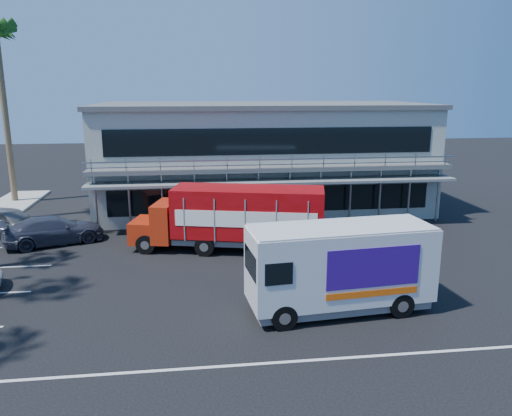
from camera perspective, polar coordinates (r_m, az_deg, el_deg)
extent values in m
plane|color=black|center=(21.54, -1.88, -9.21)|extent=(120.00, 120.00, 0.00)
cube|color=#999F91|center=(35.44, 0.65, 5.74)|extent=(22.00, 10.00, 7.00)
cube|color=#515454|center=(35.13, 0.66, 11.65)|extent=(22.40, 10.40, 0.30)
cube|color=#515454|center=(29.95, 2.11, 4.47)|extent=(22.00, 1.20, 0.25)
cube|color=gray|center=(29.33, 2.29, 5.27)|extent=(22.00, 0.08, 0.90)
cube|color=slate|center=(29.78, 2.19, 3.05)|extent=(22.00, 1.80, 0.15)
cube|color=black|center=(30.89, 1.91, 0.98)|extent=(20.00, 0.06, 1.60)
cube|color=black|center=(30.30, 1.96, 7.63)|extent=(20.00, 0.06, 1.60)
cylinder|color=brown|center=(40.59, -26.66, 8.87)|extent=(0.44, 0.44, 12.00)
cube|color=#AF260E|center=(27.21, -12.42, -2.47)|extent=(1.82, 2.42, 1.15)
cube|color=#AF260E|center=(26.76, -10.33, -1.47)|extent=(1.50, 2.56, 2.02)
cube|color=black|center=(26.61, -10.38, -0.27)|extent=(0.53, 2.00, 0.67)
cube|color=#A80A10|center=(25.69, -0.89, -0.44)|extent=(8.04, 4.14, 2.50)
cube|color=slate|center=(26.10, -0.88, -3.61)|extent=(7.96, 3.79, 0.29)
cube|color=white|center=(24.55, -1.24, -1.34)|extent=(6.89, 1.69, 0.82)
cube|color=white|center=(26.89, -0.56, -0.01)|extent=(6.89, 1.69, 0.82)
cylinder|color=black|center=(26.30, -12.50, -4.10)|extent=(1.04, 0.51, 1.00)
cylinder|color=black|center=(28.22, -11.14, -2.81)|extent=(1.04, 0.51, 1.00)
cylinder|color=black|center=(25.49, -5.91, -4.41)|extent=(1.04, 0.51, 1.00)
cylinder|color=black|center=(27.46, -4.99, -3.06)|extent=(1.04, 0.51, 1.00)
cylinder|color=black|center=(24.94, 4.55, -4.78)|extent=(1.04, 0.51, 1.00)
cylinder|color=black|center=(26.96, 4.70, -3.37)|extent=(1.04, 0.51, 1.00)
cube|color=silver|center=(19.11, 9.58, -6.25)|extent=(7.09, 3.02, 2.76)
cube|color=slate|center=(19.68, 9.40, -10.44)|extent=(6.79, 2.75, 0.34)
cube|color=black|center=(18.04, -0.59, -6.27)|extent=(0.25, 1.94, 0.94)
cube|color=silver|center=(18.68, 9.75, -2.18)|extent=(6.95, 2.96, 0.08)
cube|color=#320D78|center=(18.33, 13.31, -6.65)|extent=(3.53, 0.37, 1.48)
cube|color=#320D78|center=(20.38, 10.39, -4.43)|extent=(3.53, 0.37, 1.48)
cube|color=#F2590C|center=(18.69, 13.15, -9.49)|extent=(3.53, 0.36, 0.25)
cylinder|color=black|center=(18.00, 3.22, -12.37)|extent=(0.97, 0.37, 0.95)
cylinder|color=black|center=(19.83, 1.55, -9.80)|extent=(0.97, 0.37, 0.95)
cylinder|color=black|center=(19.64, 16.28, -10.63)|extent=(0.97, 0.37, 0.95)
cylinder|color=black|center=(21.33, 13.57, -8.47)|extent=(0.97, 0.37, 0.95)
imported|color=#313441|center=(29.44, -22.12, -2.37)|extent=(5.65, 3.93, 1.52)
imported|color=slate|center=(32.12, -26.44, -1.40)|extent=(5.23, 3.58, 1.65)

